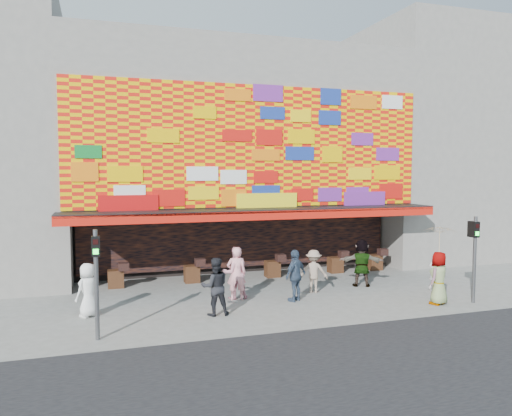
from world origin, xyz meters
The scene contains 16 objects.
ground centered at (0.00, 0.00, 0.00)m, with size 90.00×90.00×0.00m, color slate.
road_strip centered at (0.00, -6.50, 0.01)m, with size 30.00×8.00×0.02m, color black.
shop_building centered at (0.00, 8.18, 5.23)m, with size 15.20×9.40×10.00m.
neighbor_right centered at (13.00, 8.00, 6.00)m, with size 11.00×8.00×12.00m, color gray.
signal_left centered at (-6.20, -1.50, 1.86)m, with size 0.22×0.20×3.00m.
signal_right centered at (6.20, -1.50, 1.86)m, with size 0.22×0.20×3.00m.
ped_a centered at (-6.46, 0.84, 0.85)m, with size 0.83×0.54×1.69m, color white.
ped_b centered at (-1.50, 1.39, 0.94)m, with size 0.68×0.45×1.88m, color pink.
ped_c centered at (-2.65, -0.22, 0.92)m, with size 0.89×0.69×1.83m, color black.
ped_d centered at (1.54, 1.54, 0.80)m, with size 1.04×0.60×1.61m, color gray.
ped_e centered at (0.42, 0.60, 0.91)m, with size 1.07×0.44×1.82m, color #36475F.
ped_f centered at (3.77, 1.89, 0.94)m, with size 1.74×0.55×1.88m, color gray.
ped_g centered at (4.92, -1.30, 0.91)m, with size 0.89×0.58×1.81m, color gray.
ped_h centered at (6.02, 0.23, 0.75)m, with size 0.55×0.36×1.50m, color white.
ped_i centered at (-1.49, 1.58, 0.93)m, with size 0.91×0.71×1.86m, color #D18796.
parasol centered at (4.92, -1.30, 2.20)m, with size 1.31×1.33×1.94m.
Camera 1 is at (-6.16, -15.35, 4.56)m, focal length 35.00 mm.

